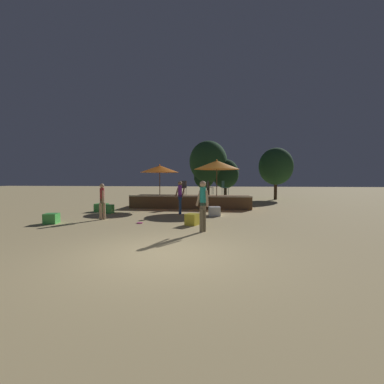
{
  "coord_description": "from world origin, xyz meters",
  "views": [
    {
      "loc": [
        1.53,
        -5.99,
        1.81
      ],
      "look_at": [
        0.0,
        5.66,
        1.23
      ],
      "focal_mm": 24.0,
      "sensor_mm": 36.0,
      "label": 1
    }
  ],
  "objects_px": {
    "person_0": "(203,204)",
    "background_tree_3": "(276,166)",
    "background_tree_0": "(204,177)",
    "frisbee_disc": "(140,223)",
    "cube_seat_0": "(109,209)",
    "bistro_chair_2": "(209,186)",
    "person_2": "(180,196)",
    "cube_seat_1": "(192,219)",
    "bistro_chair_0": "(224,186)",
    "cube_seat_2": "(214,211)",
    "background_tree_1": "(203,179)",
    "patio_umbrella_1": "(217,165)",
    "cube_seat_3": "(101,208)",
    "bistro_chair_1": "(184,186)",
    "patio_umbrella_0": "(160,169)",
    "cube_seat_4": "(52,218)",
    "background_tree_2": "(225,174)",
    "background_tree_4": "(208,162)",
    "person_1": "(102,200)"
  },
  "relations": [
    {
      "from": "person_2",
      "to": "bistro_chair_0",
      "type": "relative_size",
      "value": 1.9
    },
    {
      "from": "patio_umbrella_0",
      "to": "bistro_chair_1",
      "type": "distance_m",
      "value": 1.84
    },
    {
      "from": "cube_seat_1",
      "to": "person_0",
      "type": "bearing_deg",
      "value": -66.79
    },
    {
      "from": "person_2",
      "to": "frisbee_disc",
      "type": "height_order",
      "value": "person_2"
    },
    {
      "from": "bistro_chair_2",
      "to": "background_tree_0",
      "type": "bearing_deg",
      "value": -10.61
    },
    {
      "from": "background_tree_1",
      "to": "patio_umbrella_1",
      "type": "bearing_deg",
      "value": -81.41
    },
    {
      "from": "cube_seat_2",
      "to": "bistro_chair_2",
      "type": "xyz_separation_m",
      "value": [
        -0.52,
        4.11,
        1.15
      ]
    },
    {
      "from": "background_tree_3",
      "to": "cube_seat_1",
      "type": "bearing_deg",
      "value": -112.64
    },
    {
      "from": "patio_umbrella_1",
      "to": "bistro_chair_1",
      "type": "xyz_separation_m",
      "value": [
        -2.11,
        0.54,
        -1.3
      ]
    },
    {
      "from": "cube_seat_2",
      "to": "background_tree_4",
      "type": "xyz_separation_m",
      "value": [
        -1.03,
        10.68,
        3.21
      ]
    },
    {
      "from": "patio_umbrella_1",
      "to": "background_tree_0",
      "type": "distance_m",
      "value": 9.62
    },
    {
      "from": "cube_seat_3",
      "to": "background_tree_3",
      "type": "distance_m",
      "value": 15.61
    },
    {
      "from": "person_0",
      "to": "background_tree_3",
      "type": "xyz_separation_m",
      "value": [
        5.25,
        15.15,
        2.02
      ]
    },
    {
      "from": "cube_seat_4",
      "to": "person_1",
      "type": "bearing_deg",
      "value": 38.78
    },
    {
      "from": "cube_seat_1",
      "to": "person_0",
      "type": "relative_size",
      "value": 0.33
    },
    {
      "from": "person_2",
      "to": "person_0",
      "type": "bearing_deg",
      "value": 4.77
    },
    {
      "from": "background_tree_1",
      "to": "patio_umbrella_0",
      "type": "bearing_deg",
      "value": -97.76
    },
    {
      "from": "patio_umbrella_1",
      "to": "person_0",
      "type": "xyz_separation_m",
      "value": [
        -0.25,
        -6.65,
        -1.71
      ]
    },
    {
      "from": "person_2",
      "to": "background_tree_2",
      "type": "relative_size",
      "value": 0.47
    },
    {
      "from": "cube_seat_2",
      "to": "cube_seat_4",
      "type": "xyz_separation_m",
      "value": [
        -6.54,
        -3.17,
        -0.02
      ]
    },
    {
      "from": "cube_seat_3",
      "to": "cube_seat_4",
      "type": "height_order",
      "value": "cube_seat_3"
    },
    {
      "from": "person_2",
      "to": "background_tree_1",
      "type": "bearing_deg",
      "value": 165.16
    },
    {
      "from": "cube_seat_0",
      "to": "frisbee_disc",
      "type": "height_order",
      "value": "cube_seat_0"
    },
    {
      "from": "bistro_chair_2",
      "to": "background_tree_1",
      "type": "distance_m",
      "value": 10.94
    },
    {
      "from": "person_0",
      "to": "frisbee_disc",
      "type": "bearing_deg",
      "value": 91.12
    },
    {
      "from": "patio_umbrella_1",
      "to": "cube_seat_2",
      "type": "bearing_deg",
      "value": -90.59
    },
    {
      "from": "person_1",
      "to": "background_tree_3",
      "type": "height_order",
      "value": "background_tree_3"
    },
    {
      "from": "patio_umbrella_1",
      "to": "bistro_chair_2",
      "type": "distance_m",
      "value": 2.06
    },
    {
      "from": "person_0",
      "to": "background_tree_4",
      "type": "xyz_separation_m",
      "value": [
        -0.81,
        14.71,
        2.46
      ]
    },
    {
      "from": "cube_seat_2",
      "to": "bistro_chair_0",
      "type": "relative_size",
      "value": 0.72
    },
    {
      "from": "frisbee_disc",
      "to": "patio_umbrella_0",
      "type": "bearing_deg",
      "value": 95.86
    },
    {
      "from": "cube_seat_2",
      "to": "bistro_chair_2",
      "type": "height_order",
      "value": "bistro_chair_2"
    },
    {
      "from": "cube_seat_3",
      "to": "bistro_chair_1",
      "type": "bearing_deg",
      "value": 27.56
    },
    {
      "from": "cube_seat_0",
      "to": "background_tree_3",
      "type": "bearing_deg",
      "value": 45.74
    },
    {
      "from": "cube_seat_4",
      "to": "person_0",
      "type": "xyz_separation_m",
      "value": [
        6.32,
        -0.86,
        0.76
      ]
    },
    {
      "from": "person_0",
      "to": "bistro_chair_2",
      "type": "xyz_separation_m",
      "value": [
        -0.3,
        8.14,
        0.41
      ]
    },
    {
      "from": "background_tree_0",
      "to": "background_tree_3",
      "type": "relative_size",
      "value": 0.68
    },
    {
      "from": "person_0",
      "to": "background_tree_3",
      "type": "height_order",
      "value": "background_tree_3"
    },
    {
      "from": "cube_seat_1",
      "to": "background_tree_1",
      "type": "xyz_separation_m",
      "value": [
        -1.08,
        17.73,
        1.65
      ]
    },
    {
      "from": "person_2",
      "to": "cube_seat_1",
      "type": "bearing_deg",
      "value": 3.33
    },
    {
      "from": "bistro_chair_1",
      "to": "patio_umbrella_1",
      "type": "bearing_deg",
      "value": -1.08
    },
    {
      "from": "cube_seat_1",
      "to": "background_tree_0",
      "type": "relative_size",
      "value": 0.18
    },
    {
      "from": "cube_seat_1",
      "to": "bistro_chair_1",
      "type": "bearing_deg",
      "value": 102.54
    },
    {
      "from": "patio_umbrella_1",
      "to": "cube_seat_4",
      "type": "height_order",
      "value": "patio_umbrella_1"
    },
    {
      "from": "person_0",
      "to": "person_1",
      "type": "xyz_separation_m",
      "value": [
        -4.74,
        2.12,
        -0.1
      ]
    },
    {
      "from": "bistro_chair_2",
      "to": "background_tree_4",
      "type": "bearing_deg",
      "value": -13.3
    },
    {
      "from": "background_tree_0",
      "to": "frisbee_disc",
      "type": "bearing_deg",
      "value": -95.55
    },
    {
      "from": "person_1",
      "to": "frisbee_disc",
      "type": "distance_m",
      "value": 2.32
    },
    {
      "from": "background_tree_3",
      "to": "background_tree_4",
      "type": "bearing_deg",
      "value": -175.86
    },
    {
      "from": "background_tree_1",
      "to": "person_1",
      "type": "bearing_deg",
      "value": -100.49
    }
  ]
}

